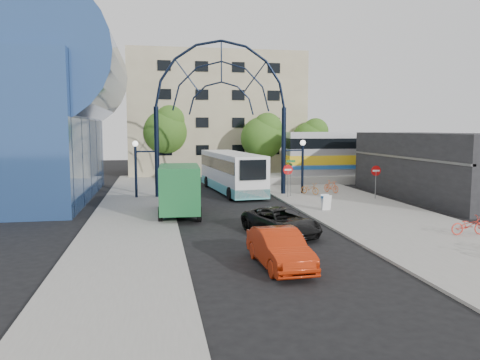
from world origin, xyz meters
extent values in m
plane|color=black|center=(0.00, 0.00, 0.00)|extent=(120.00, 120.00, 0.00)
cube|color=gray|center=(8.00, 4.00, 0.06)|extent=(8.00, 56.00, 0.12)
cube|color=gray|center=(-6.50, 6.00, 0.06)|extent=(5.00, 50.00, 0.12)
cylinder|color=black|center=(-5.00, 14.00, 3.50)|extent=(0.36, 0.36, 7.00)
cylinder|color=black|center=(5.00, 14.00, 3.50)|extent=(0.36, 0.36, 7.00)
cylinder|color=black|center=(-6.60, 14.00, 2.00)|extent=(0.20, 0.20, 4.00)
cylinder|color=black|center=(6.60, 14.00, 2.00)|extent=(0.20, 0.20, 4.00)
sphere|color=white|center=(-6.60, 14.00, 4.20)|extent=(0.44, 0.44, 0.44)
sphere|color=white|center=(6.60, 14.00, 4.20)|extent=(0.44, 0.44, 0.44)
cylinder|color=slate|center=(4.80, 12.00, 1.22)|extent=(0.06, 0.06, 2.20)
cylinder|color=red|center=(4.80, 12.00, 2.22)|extent=(0.80, 0.04, 0.80)
cube|color=white|center=(4.80, 11.97, 2.22)|extent=(0.55, 0.02, 0.12)
cylinder|color=slate|center=(11.00, 10.00, 1.22)|extent=(0.06, 0.06, 2.20)
cylinder|color=red|center=(11.00, 10.00, 2.22)|extent=(0.76, 0.04, 0.76)
cube|color=white|center=(11.00, 9.97, 2.22)|extent=(0.55, 0.02, 0.12)
cylinder|color=slate|center=(5.20, 12.60, 1.52)|extent=(0.05, 0.05, 2.80)
cube|color=#146626|center=(5.20, 12.60, 2.82)|extent=(0.70, 0.03, 0.18)
cube|color=#146626|center=(5.20, 12.60, 2.57)|extent=(0.03, 0.70, 0.18)
cube|color=white|center=(5.60, 5.80, 0.62)|extent=(0.55, 0.26, 0.99)
cube|color=white|center=(5.60, 6.15, 0.62)|extent=(0.55, 0.26, 0.99)
cube|color=#1E59A5|center=(5.60, 5.98, 0.95)|extent=(0.55, 0.42, 0.14)
cylinder|color=#2B4A84|center=(-12.00, 15.00, 10.00)|extent=(9.00, 16.00, 9.00)
cube|color=black|center=(16.00, 10.00, 2.50)|extent=(6.00, 16.00, 5.00)
cube|color=tan|center=(2.00, 35.00, 7.00)|extent=(20.00, 12.00, 14.00)
cube|color=gray|center=(20.00, 22.00, 0.40)|extent=(32.00, 5.00, 0.80)
cube|color=#B7B7BC|center=(20.00, 22.00, 2.90)|extent=(25.00, 3.00, 4.20)
cube|color=gold|center=(20.00, 22.00, 2.30)|extent=(25.10, 3.05, 0.90)
cube|color=black|center=(20.00, 22.00, 3.90)|extent=(25.05, 3.05, 1.00)
cube|color=#1E59A5|center=(20.00, 22.00, 1.60)|extent=(25.10, 3.05, 0.35)
cylinder|color=#382314|center=(6.00, 26.00, 1.26)|extent=(0.36, 0.36, 2.52)
sphere|color=#2B661A|center=(6.00, 26.00, 4.34)|extent=(4.48, 4.48, 4.48)
sphere|color=#2B661A|center=(6.50, 25.70, 5.46)|extent=(3.08, 3.08, 3.08)
cylinder|color=#382314|center=(-4.00, 30.00, 1.44)|extent=(0.36, 0.36, 2.88)
sphere|color=#2B661A|center=(-4.00, 30.00, 4.96)|extent=(5.12, 5.12, 5.12)
sphere|color=#2B661A|center=(-3.50, 29.70, 6.24)|extent=(3.52, 3.52, 3.52)
cylinder|color=#382314|center=(12.00, 28.00, 1.17)|extent=(0.36, 0.36, 2.34)
sphere|color=#2B661A|center=(12.00, 28.00, 4.03)|extent=(4.16, 4.16, 4.16)
sphere|color=#2B661A|center=(12.50, 27.70, 5.07)|extent=(2.86, 2.86, 2.86)
cube|color=white|center=(1.15, 16.49, 1.82)|extent=(3.85, 12.14, 3.01)
cube|color=#57C1C2|center=(1.15, 16.49, 0.57)|extent=(3.88, 12.14, 0.73)
cube|color=black|center=(1.15, 16.49, 2.44)|extent=(3.88, 11.90, 0.93)
cube|color=black|center=(1.76, 10.48, 2.39)|extent=(1.96, 0.34, 1.45)
cube|color=black|center=(0.54, 22.37, 1.66)|extent=(2.49, 0.44, 1.66)
cylinder|color=black|center=(-0.51, 20.03, 0.50)|extent=(0.39, 1.02, 1.00)
cylinder|color=black|center=(2.05, 20.30, 0.50)|extent=(0.39, 1.02, 1.00)
cylinder|color=black|center=(0.31, 11.96, 0.50)|extent=(0.39, 1.02, 1.00)
cylinder|color=black|center=(2.88, 12.23, 0.50)|extent=(0.39, 1.02, 1.00)
cube|color=black|center=(-3.63, 8.34, 1.05)|extent=(2.30, 2.39, 2.10)
cube|color=black|center=(-3.58, 9.49, 1.48)|extent=(1.91, 0.18, 0.95)
cube|color=#1A6531|center=(-3.76, 5.48, 1.81)|extent=(2.49, 4.49, 2.67)
cylinder|color=black|center=(-4.74, 8.11, 0.46)|extent=(0.29, 0.93, 0.92)
cylinder|color=black|center=(-2.55, 8.01, 0.46)|extent=(0.29, 0.93, 0.92)
cylinder|color=black|center=(-4.91, 4.39, 0.46)|extent=(0.29, 0.93, 0.92)
cylinder|color=black|center=(-2.71, 4.29, 0.46)|extent=(0.29, 0.93, 0.92)
imported|color=black|center=(1.03, 0.18, 0.67)|extent=(3.69, 5.31, 1.35)
imported|color=#A6250A|center=(-0.49, -5.14, 0.73)|extent=(1.81, 4.53, 1.47)
imported|color=orange|center=(7.00, 13.25, 0.57)|extent=(1.45, 1.75, 0.90)
imported|color=orange|center=(9.01, 13.80, 0.62)|extent=(1.07, 1.71, 1.00)
imported|color=red|center=(9.99, -1.98, 0.60)|extent=(1.85, 0.77, 0.95)
camera|label=1|loc=(-5.16, -22.20, 5.32)|focal=35.00mm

